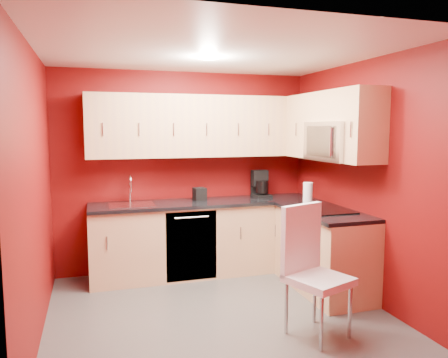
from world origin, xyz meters
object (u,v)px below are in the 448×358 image
microwave (336,141)px  paper_towel (308,194)px  coffee_maker (262,184)px  dining_chair (319,273)px  napkin_holder (200,194)px  sink (131,202)px

microwave → paper_towel: size_ratio=2.92×
coffee_maker → dining_chair: bearing=-99.6°
napkin_holder → paper_towel: paper_towel is taller
sink → paper_towel: size_ratio=2.00×
microwave → paper_towel: bearing=106.3°
coffee_maker → microwave: bearing=-70.7°
paper_towel → sink: bearing=163.0°
microwave → napkin_holder: 1.79m
sink → paper_towel: 2.07m
paper_towel → dining_chair: size_ratio=0.23×
sink → dining_chair: bearing=-53.9°
coffee_maker → paper_towel: (0.30, -0.69, -0.04)m
napkin_holder → paper_towel: bearing=-31.0°
microwave → sink: microwave is taller
microwave → napkin_holder: (-1.25, 1.08, -0.67)m
microwave → coffee_maker: 1.30m
napkin_holder → dining_chair: dining_chair is taller
microwave → napkin_holder: microwave is taller
paper_towel → napkin_holder: bearing=149.0°
napkin_holder → paper_towel: size_ratio=0.60×
microwave → coffee_maker: bearing=111.1°
sink → napkin_holder: (0.84, 0.08, 0.04)m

